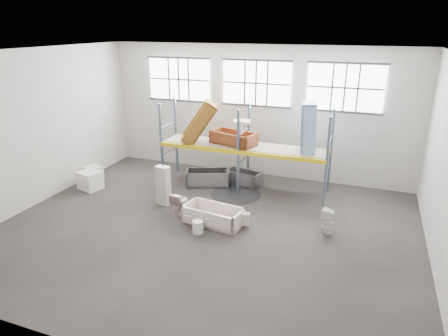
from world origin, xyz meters
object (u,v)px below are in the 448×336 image
at_px(toilet_beige, 180,202).
at_px(steel_tub_right, 243,177).
at_px(rust_tub_flat, 233,138).
at_px(carton_near, 90,180).
at_px(cistern_tall, 163,186).
at_px(toilet_white, 329,222).
at_px(bathtub_beige, 213,215).
at_px(blue_tub_upright, 308,128).
at_px(steel_tub_left, 208,178).
at_px(bucket, 198,227).

bearing_deg(toilet_beige, steel_tub_right, -103.79).
bearing_deg(rust_tub_flat, carton_near, -155.77).
bearing_deg(steel_tub_right, carton_near, -154.41).
relative_size(cistern_tall, toilet_white, 1.65).
distance_m(bathtub_beige, steel_tub_right, 3.37).
xyz_separation_m(bathtub_beige, steel_tub_right, (-0.14, 3.37, -0.02)).
distance_m(cistern_tall, blue_tub_upright, 5.18).
bearing_deg(blue_tub_upright, toilet_beige, -140.78).
xyz_separation_m(toilet_beige, steel_tub_left, (-0.07, 2.45, -0.06)).
bearing_deg(bucket, cistern_tall, 143.11).
xyz_separation_m(toilet_beige, bucket, (1.06, -1.02, -0.16)).
bearing_deg(bucket, rust_tub_flat, 93.73).
height_order(cistern_tall, steel_tub_left, cistern_tall).
relative_size(cistern_tall, steel_tub_right, 1.00).
bearing_deg(bathtub_beige, rust_tub_flat, 106.20).
bearing_deg(rust_tub_flat, cistern_tall, -123.86).
relative_size(toilet_white, steel_tub_right, 0.61).
relative_size(toilet_beige, bucket, 1.89).
bearing_deg(bathtub_beige, bucket, -98.61).
xyz_separation_m(toilet_beige, cistern_tall, (-0.79, 0.37, 0.32)).
xyz_separation_m(rust_tub_flat, blue_tub_upright, (2.63, 0.05, 0.57)).
height_order(steel_tub_right, bucket, steel_tub_right).
distance_m(toilet_beige, steel_tub_left, 2.45).
relative_size(blue_tub_upright, bucket, 4.68).
bearing_deg(steel_tub_right, toilet_beige, -110.41).
relative_size(steel_tub_right, blue_tub_upright, 0.77).
xyz_separation_m(rust_tub_flat, carton_near, (-4.77, -2.15, -1.49)).
distance_m(cistern_tall, toilet_white, 5.39).
height_order(toilet_white, bucket, toilet_white).
bearing_deg(rust_tub_flat, steel_tub_left, -160.61).
bearing_deg(toilet_beige, cistern_tall, -18.51).
distance_m(cistern_tall, rust_tub_flat, 3.10).
height_order(cistern_tall, carton_near, cistern_tall).
relative_size(bathtub_beige, rust_tub_flat, 1.09).
xyz_separation_m(bathtub_beige, blue_tub_upright, (2.18, 3.14, 2.13)).
xyz_separation_m(bathtub_beige, toilet_beige, (-1.27, 0.32, 0.09)).
height_order(toilet_white, steel_tub_left, toilet_white).
bearing_deg(toilet_white, carton_near, -82.22).
relative_size(rust_tub_flat, bucket, 4.44).
bearing_deg(cistern_tall, bathtub_beige, -8.73).
distance_m(steel_tub_right, bucket, 4.07).
height_order(toilet_beige, bucket, toilet_beige).
bearing_deg(rust_tub_flat, blue_tub_upright, 1.17).
xyz_separation_m(cistern_tall, blue_tub_upright, (4.23, 2.44, 1.73)).
xyz_separation_m(toilet_beige, carton_near, (-3.95, 0.61, -0.02)).
bearing_deg(toilet_white, steel_tub_right, -119.09).
relative_size(bathtub_beige, carton_near, 2.36).
distance_m(steel_tub_left, rust_tub_flat, 1.80).
height_order(toilet_beige, steel_tub_right, toilet_beige).
bearing_deg(toilet_white, toilet_beige, -77.31).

